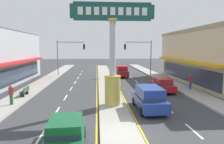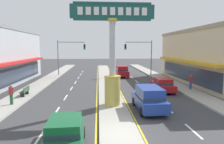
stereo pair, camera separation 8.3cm
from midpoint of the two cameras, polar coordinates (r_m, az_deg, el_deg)
The scene contains 16 objects.
ground_plane at distance 11.82m, azimuth 2.41°, elevation -17.74°, with size 160.00×160.00×0.00m, color #3A3A3D.
median_strip at distance 29.11m, azimuth -1.50°, elevation -2.72°, with size 2.29×52.00×0.14m, color #A39E93.
sidewalk_left at distance 28.20m, azimuth -19.86°, elevation -3.40°, with size 2.43×60.00×0.18m, color #9E9B93.
sidewalk_right at distance 28.96m, azimuth 16.71°, elevation -3.02°, with size 2.43×60.00×0.18m, color #9E9B93.
lane_markings at distance 27.79m, azimuth -1.38°, elevation -3.32°, with size 9.03×52.00×0.01m.
district_sign at distance 16.53m, azimuth 0.27°, elevation 3.69°, with size 6.76×1.37×8.38m.
storefront_right at distance 31.37m, azimuth 28.20°, elevation 3.88°, with size 10.43×20.86×7.45m.
traffic_light_left_side at distance 35.92m, azimuth -12.27°, elevation 5.65°, with size 4.86×0.46×6.20m.
traffic_light_right_side at distance 35.51m, azimuth 8.45°, elevation 5.72°, with size 4.86×0.46×6.20m.
suv_near_right_lane at distance 16.22m, azimuth 10.58°, elevation -7.30°, with size 2.04×4.64×1.90m.
sedan_far_right_lane at distance 10.33m, azimuth -13.02°, elevation -16.92°, with size 1.99×4.38×1.53m.
sedan_near_left_lane at distance 23.43m, azimuth 14.33°, elevation -3.50°, with size 1.88×4.32×1.53m.
suv_mid_left_lane at distance 34.24m, azimuth 2.81°, elevation 0.27°, with size 2.08×4.66×1.90m.
street_bench at distance 21.90m, azimuth -23.33°, elevation -4.95°, with size 0.48×1.60×0.88m.
pedestrian_near_kerb at distance 24.83m, azimuth 21.54°, elevation -2.40°, with size 0.44×0.31×1.67m.
pedestrian_far_side at distance 18.90m, azimuth -26.60°, elevation -5.43°, with size 0.44×0.43×1.68m.
Camera 2 is at (-1.17, -10.68, 4.93)m, focal length 32.22 mm.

